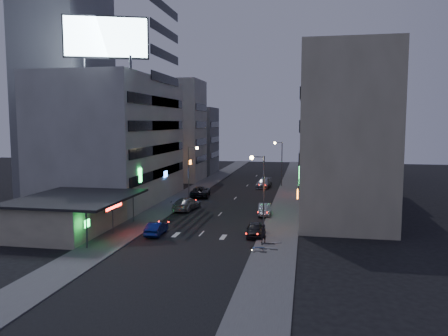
% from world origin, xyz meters
% --- Properties ---
extents(ground, '(180.00, 180.00, 0.00)m').
position_xyz_m(ground, '(0.00, 0.00, 0.00)').
color(ground, black).
rests_on(ground, ground).
extents(sidewalk_left, '(4.00, 120.00, 0.12)m').
position_xyz_m(sidewalk_left, '(-8.00, 30.00, 0.06)').
color(sidewalk_left, '#4C4C4F').
rests_on(sidewalk_left, ground).
extents(sidewalk_right, '(4.00, 120.00, 0.12)m').
position_xyz_m(sidewalk_right, '(8.00, 30.00, 0.06)').
color(sidewalk_right, '#4C4C4F').
rests_on(sidewalk_right, ground).
extents(food_court, '(11.00, 13.00, 3.88)m').
position_xyz_m(food_court, '(-13.90, 2.00, 1.98)').
color(food_court, beige).
rests_on(food_court, ground).
extents(white_building, '(14.00, 24.00, 18.00)m').
position_xyz_m(white_building, '(-17.00, 20.00, 9.00)').
color(white_building, '#B6B6B1').
rests_on(white_building, ground).
extents(grey_tower, '(10.00, 14.00, 34.00)m').
position_xyz_m(grey_tower, '(-26.00, 23.00, 17.00)').
color(grey_tower, slate).
rests_on(grey_tower, ground).
extents(shophouse_near, '(10.00, 11.00, 20.00)m').
position_xyz_m(shophouse_near, '(15.00, 10.50, 10.00)').
color(shophouse_near, beige).
rests_on(shophouse_near, ground).
extents(shophouse_mid, '(11.00, 12.00, 16.00)m').
position_xyz_m(shophouse_mid, '(15.50, 22.00, 8.00)').
color(shophouse_mid, gray).
rests_on(shophouse_mid, ground).
extents(shophouse_far, '(10.00, 14.00, 22.00)m').
position_xyz_m(shophouse_far, '(15.00, 35.00, 11.00)').
color(shophouse_far, beige).
rests_on(shophouse_far, ground).
extents(far_left_a, '(11.00, 10.00, 20.00)m').
position_xyz_m(far_left_a, '(-15.50, 45.00, 10.00)').
color(far_left_a, '#B6B6B1').
rests_on(far_left_a, ground).
extents(far_left_b, '(12.00, 10.00, 15.00)m').
position_xyz_m(far_left_b, '(-16.00, 58.00, 7.50)').
color(far_left_b, slate).
rests_on(far_left_b, ground).
extents(far_right_a, '(11.00, 12.00, 18.00)m').
position_xyz_m(far_right_a, '(15.50, 50.00, 9.00)').
color(far_right_a, gray).
rests_on(far_right_a, ground).
extents(far_right_b, '(12.00, 12.00, 24.00)m').
position_xyz_m(far_right_b, '(16.00, 64.00, 12.00)').
color(far_right_b, beige).
rests_on(far_right_b, ground).
extents(billboard, '(9.52, 3.75, 6.20)m').
position_xyz_m(billboard, '(-12.99, 9.97, 21.66)').
color(billboard, '#595B60').
rests_on(billboard, white_building).
extents(street_lamp_right_near, '(1.60, 0.44, 8.02)m').
position_xyz_m(street_lamp_right_near, '(5.90, 6.00, 5.36)').
color(street_lamp_right_near, '#595B60').
rests_on(street_lamp_right_near, sidewalk_right).
extents(street_lamp_left, '(1.60, 0.44, 8.02)m').
position_xyz_m(street_lamp_left, '(-5.90, 22.00, 5.36)').
color(street_lamp_left, '#595B60').
rests_on(street_lamp_left, sidewalk_left).
extents(street_lamp_right_far, '(1.60, 0.44, 8.02)m').
position_xyz_m(street_lamp_right_far, '(5.90, 40.00, 5.36)').
color(street_lamp_right_far, '#595B60').
rests_on(street_lamp_right_far, sidewalk_right).
extents(parked_car_right_near, '(1.97, 4.20, 1.39)m').
position_xyz_m(parked_car_right_near, '(5.60, 4.06, 0.69)').
color(parked_car_right_near, black).
rests_on(parked_car_right_near, ground).
extents(parked_car_right_mid, '(1.80, 4.37, 1.41)m').
position_xyz_m(parked_car_right_mid, '(5.60, 14.48, 0.70)').
color(parked_car_right_mid, '#AEB1B6').
rests_on(parked_car_right_mid, ground).
extents(parked_car_left, '(3.45, 6.21, 1.64)m').
position_xyz_m(parked_car_left, '(-5.60, 26.27, 0.82)').
color(parked_car_left, '#252429').
rests_on(parked_car_left, ground).
extents(parked_car_right_far, '(2.71, 5.70, 1.60)m').
position_xyz_m(parked_car_right_far, '(3.26, 37.87, 0.80)').
color(parked_car_right_far, '#97979E').
rests_on(parked_car_right_far, ground).
extents(road_car_blue, '(1.52, 4.11, 1.34)m').
position_xyz_m(road_car_blue, '(-4.50, 2.68, 0.67)').
color(road_car_blue, navy).
rests_on(road_car_blue, ground).
extents(road_car_silver, '(3.02, 6.00, 1.67)m').
position_xyz_m(road_car_silver, '(-4.93, 15.73, 0.84)').
color(road_car_silver, '#AFB3B7').
rests_on(road_car_silver, ground).
extents(person, '(0.79, 0.74, 1.81)m').
position_xyz_m(person, '(6.73, 1.31, 1.02)').
color(person, black).
rests_on(person, sidewalk_right).
extents(scooter_black_a, '(0.74, 1.75, 1.04)m').
position_xyz_m(scooter_black_a, '(7.41, -1.56, 0.64)').
color(scooter_black_a, black).
rests_on(scooter_black_a, sidewalk_right).
extents(scooter_silver_a, '(0.72, 1.99, 1.20)m').
position_xyz_m(scooter_silver_a, '(8.26, -0.41, 0.72)').
color(scooter_silver_a, '#999CA0').
rests_on(scooter_silver_a, sidewalk_right).
extents(scooter_blue, '(0.70, 1.94, 1.18)m').
position_xyz_m(scooter_blue, '(7.30, -0.35, 0.71)').
color(scooter_blue, navy).
rests_on(scooter_blue, sidewalk_right).
extents(scooter_black_b, '(0.95, 1.97, 1.15)m').
position_xyz_m(scooter_black_b, '(7.82, 1.38, 0.70)').
color(scooter_black_b, black).
rests_on(scooter_black_b, sidewalk_right).
extents(scooter_silver_b, '(1.14, 1.75, 1.02)m').
position_xyz_m(scooter_silver_b, '(8.33, 1.86, 0.63)').
color(scooter_silver_b, '#ABACB3').
rests_on(scooter_silver_b, sidewalk_right).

